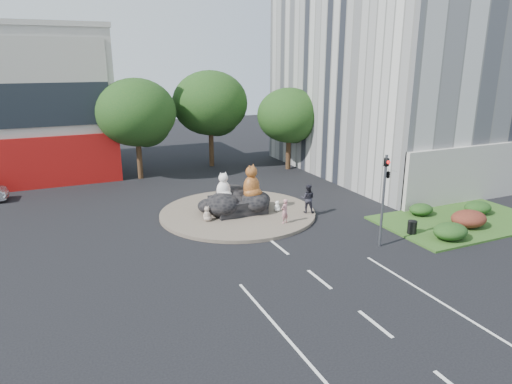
# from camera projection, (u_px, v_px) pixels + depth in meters

# --- Properties ---
(ground) EXTENTS (120.00, 120.00, 0.00)m
(ground) POSITION_uv_depth(u_px,v_px,m) (319.00, 279.00, 20.81)
(ground) COLOR black
(ground) RESTS_ON ground
(roundabout_island) EXTENTS (10.00, 10.00, 0.20)m
(roundabout_island) POSITION_uv_depth(u_px,v_px,m) (238.00, 213.00, 29.55)
(roundabout_island) COLOR brown
(roundabout_island) RESTS_ON ground
(rock_plinth) EXTENTS (3.20, 2.60, 0.90)m
(rock_plinth) POSITION_uv_depth(u_px,v_px,m) (238.00, 205.00, 29.39)
(rock_plinth) COLOR black
(rock_plinth) RESTS_ON roundabout_island
(grass_verge) EXTENTS (10.00, 6.00, 0.12)m
(grass_verge) POSITION_uv_depth(u_px,v_px,m) (460.00, 221.00, 28.13)
(grass_verge) COLOR #2D521B
(grass_verge) RESTS_ON ground
(tree_left) EXTENTS (6.46, 6.46, 8.27)m
(tree_left) POSITION_uv_depth(u_px,v_px,m) (137.00, 116.00, 37.14)
(tree_left) COLOR #382314
(tree_left) RESTS_ON ground
(tree_mid) EXTENTS (6.84, 6.84, 8.76)m
(tree_mid) POSITION_uv_depth(u_px,v_px,m) (211.00, 106.00, 41.55)
(tree_mid) COLOR #382314
(tree_mid) RESTS_ON ground
(tree_right) EXTENTS (5.70, 5.70, 7.30)m
(tree_right) POSITION_uv_depth(u_px,v_px,m) (289.00, 118.00, 40.66)
(tree_right) COLOR #382314
(tree_right) RESTS_ON ground
(hedge_near_green) EXTENTS (2.00, 1.60, 0.90)m
(hedge_near_green) POSITION_uv_depth(u_px,v_px,m) (450.00, 231.00, 25.06)
(hedge_near_green) COLOR #133B14
(hedge_near_green) RESTS_ON grass_verge
(hedge_red) EXTENTS (2.20, 1.76, 0.99)m
(hedge_red) POSITION_uv_depth(u_px,v_px,m) (469.00, 219.00, 26.91)
(hedge_red) COLOR #4A1316
(hedge_red) RESTS_ON grass_verge
(hedge_mid_green) EXTENTS (1.80, 1.44, 0.81)m
(hedge_mid_green) POSITION_uv_depth(u_px,v_px,m) (478.00, 208.00, 29.23)
(hedge_mid_green) COLOR #133B14
(hedge_mid_green) RESTS_ON grass_verge
(hedge_back_green) EXTENTS (1.60, 1.28, 0.72)m
(hedge_back_green) POSITION_uv_depth(u_px,v_px,m) (421.00, 209.00, 29.01)
(hedge_back_green) COLOR #133B14
(hedge_back_green) RESTS_ON grass_verge
(traffic_light) EXTENTS (0.44, 1.24, 5.00)m
(traffic_light) POSITION_uv_depth(u_px,v_px,m) (386.00, 181.00, 23.55)
(traffic_light) COLOR #595B60
(traffic_light) RESTS_ON ground
(street_lamp) EXTENTS (2.34, 0.22, 8.06)m
(street_lamp) POSITION_uv_depth(u_px,v_px,m) (419.00, 136.00, 31.58)
(street_lamp) COLOR #595B60
(street_lamp) RESTS_ON ground
(cat_white) EXTENTS (1.19, 1.08, 1.76)m
(cat_white) POSITION_uv_depth(u_px,v_px,m) (223.00, 185.00, 28.88)
(cat_white) COLOR white
(cat_white) RESTS_ON rock_plinth
(cat_tabby) EXTENTS (1.74, 1.68, 2.21)m
(cat_tabby) POSITION_uv_depth(u_px,v_px,m) (251.00, 181.00, 28.97)
(cat_tabby) COLOR #B36825
(cat_tabby) RESTS_ON rock_plinth
(kitten_calico) EXTENTS (0.67, 0.61, 0.95)m
(kitten_calico) POSITION_uv_depth(u_px,v_px,m) (207.00, 213.00, 27.68)
(kitten_calico) COLOR white
(kitten_calico) RESTS_ON roundabout_island
(kitten_white) EXTENTS (0.49, 0.44, 0.72)m
(kitten_white) POSITION_uv_depth(u_px,v_px,m) (277.00, 206.00, 29.46)
(kitten_white) COLOR white
(kitten_white) RESTS_ON roundabout_island
(pedestrian_pink) EXTENTS (0.65, 0.56, 1.50)m
(pedestrian_pink) POSITION_uv_depth(u_px,v_px,m) (285.00, 211.00, 27.21)
(pedestrian_pink) COLOR #BE7B80
(pedestrian_pink) RESTS_ON roundabout_island
(pedestrian_dark) EXTENTS (1.15, 1.09, 1.87)m
(pedestrian_dark) POSITION_uv_depth(u_px,v_px,m) (308.00, 199.00, 29.03)
(pedestrian_dark) COLOR black
(pedestrian_dark) RESTS_ON roundabout_island
(litter_bin) EXTENTS (0.60, 0.60, 0.74)m
(litter_bin) POSITION_uv_depth(u_px,v_px,m) (412.00, 227.00, 25.90)
(litter_bin) COLOR black
(litter_bin) RESTS_ON grass_verge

